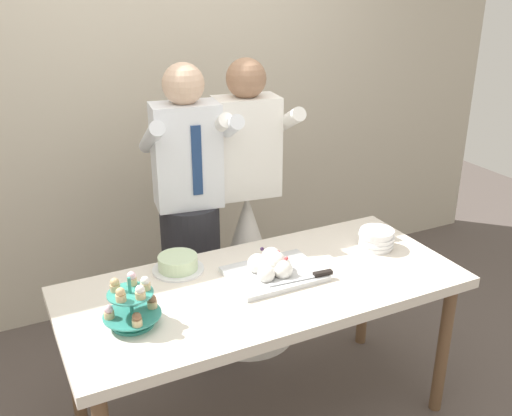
{
  "coord_description": "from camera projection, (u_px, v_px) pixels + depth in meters",
  "views": [
    {
      "loc": [
        -1.05,
        -2.03,
        2.08
      ],
      "look_at": [
        0.03,
        0.15,
        1.07
      ],
      "focal_mm": 40.96,
      "sensor_mm": 36.0,
      "label": 1
    }
  ],
  "objects": [
    {
      "name": "cupcake_stand",
      "position": [
        131.0,
        305.0,
        2.28
      ],
      "size": [
        0.23,
        0.23,
        0.21
      ],
      "color": "teal",
      "rests_on": "dessert_table"
    },
    {
      "name": "dessert_table",
      "position": [
        264.0,
        297.0,
        2.64
      ],
      "size": [
        1.8,
        0.8,
        0.78
      ],
      "color": "silver",
      "rests_on": "ground_plane"
    },
    {
      "name": "round_cake",
      "position": [
        178.0,
        264.0,
        2.7
      ],
      "size": [
        0.24,
        0.24,
        0.07
      ],
      "color": "white",
      "rests_on": "dessert_table"
    },
    {
      "name": "rear_wall",
      "position": [
        157.0,
        79.0,
        3.54
      ],
      "size": [
        5.2,
        0.1,
        2.9
      ],
      "primitive_type": "cube",
      "color": "beige",
      "rests_on": "ground_plane"
    },
    {
      "name": "person_groom",
      "position": [
        191.0,
        234.0,
        3.15
      ],
      "size": [
        0.52,
        0.55,
        1.66
      ],
      "color": "#232328",
      "rests_on": "ground_plane"
    },
    {
      "name": "main_cake_tray",
      "position": [
        273.0,
        268.0,
        2.65
      ],
      "size": [
        0.44,
        0.31,
        0.13
      ],
      "color": "silver",
      "rests_on": "dessert_table"
    },
    {
      "name": "person_bride",
      "position": [
        247.0,
        248.0,
        3.36
      ],
      "size": [
        0.56,
        0.56,
        1.66
      ],
      "color": "white",
      "rests_on": "ground_plane"
    },
    {
      "name": "plate_stack",
      "position": [
        376.0,
        239.0,
        2.92
      ],
      "size": [
        0.18,
        0.18,
        0.1
      ],
      "color": "white",
      "rests_on": "dessert_table"
    }
  ]
}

